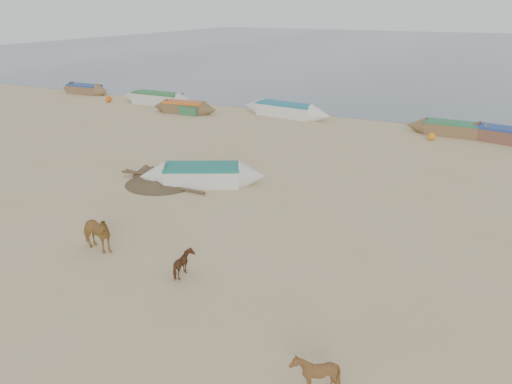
# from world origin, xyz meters

# --- Properties ---
(ground) EXTENTS (140.00, 140.00, 0.00)m
(ground) POSITION_xyz_m (0.00, 0.00, 0.00)
(ground) COLOR tan
(ground) RESTS_ON ground
(sea) EXTENTS (160.00, 160.00, 0.00)m
(sea) POSITION_xyz_m (0.00, 82.00, 0.01)
(sea) COLOR slate
(sea) RESTS_ON ground
(cow_adult) EXTENTS (1.51, 0.84, 1.22)m
(cow_adult) POSITION_xyz_m (-3.34, -0.58, 0.61)
(cow_adult) COLOR olive
(cow_adult) RESTS_ON ground
(calf_front) EXTENTS (0.95, 0.88, 0.90)m
(calf_front) POSITION_xyz_m (4.95, -3.29, 0.45)
(calf_front) COLOR brown
(calf_front) RESTS_ON ground
(calf_right) EXTENTS (0.92, 0.95, 0.74)m
(calf_right) POSITION_xyz_m (0.03, -0.64, 0.37)
(calf_right) COLOR brown
(calf_right) RESTS_ON ground
(near_canoe) EXTENTS (5.43, 3.70, 0.85)m
(near_canoe) POSITION_xyz_m (-3.67, 6.18, 0.43)
(near_canoe) COLOR silver
(near_canoe) RESTS_ON ground
(debris_pile) EXTENTS (3.95, 3.95, 0.46)m
(debris_pile) POSITION_xyz_m (-5.34, 5.50, 0.23)
(debris_pile) COLOR brown
(debris_pile) RESTS_ON ground
(waterline_canoes) EXTENTS (57.80, 4.52, 0.94)m
(waterline_canoes) POSITION_xyz_m (-2.92, 20.12, 0.43)
(waterline_canoes) COLOR brown
(waterline_canoes) RESTS_ON ground
(beach_clutter) EXTENTS (42.02, 3.85, 0.64)m
(beach_clutter) POSITION_xyz_m (4.35, 19.29, 0.30)
(beach_clutter) COLOR #2D643C
(beach_clutter) RESTS_ON ground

